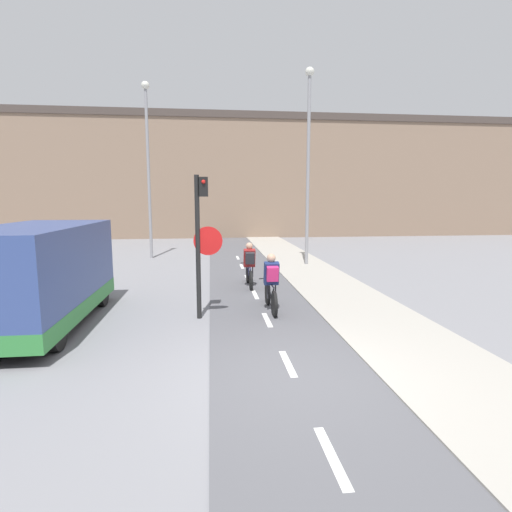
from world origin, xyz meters
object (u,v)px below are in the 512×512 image
traffic_light_pole (201,231)px  cyclist_near (271,284)px  van (38,277)px  street_lamp_far (148,155)px  cyclist_far (249,266)px  street_lamp_sidewalk (308,150)px

traffic_light_pole → cyclist_near: traffic_light_pole is taller
traffic_light_pole → van: bearing=-177.1°
van → street_lamp_far: bearing=84.7°
street_lamp_far → van: size_ratio=1.65×
traffic_light_pole → cyclist_far: bearing=66.2°
cyclist_far → cyclist_near: bearing=-84.6°
traffic_light_pole → cyclist_near: (1.70, 0.39, -1.36)m
van → traffic_light_pole: bearing=2.9°
traffic_light_pole → cyclist_far: traffic_light_pole is taller
street_lamp_sidewalk → street_lamp_far: bearing=157.4°
cyclist_far → van: 6.09m
cyclist_near → cyclist_far: (-0.27, 2.86, -0.01)m
street_lamp_sidewalk → cyclist_near: bearing=-110.5°
street_lamp_far → van: 11.03m
street_lamp_far → cyclist_far: (4.05, -6.90, -4.15)m
street_lamp_sidewalk → cyclist_near: size_ratio=4.56×
street_lamp_far → street_lamp_sidewalk: bearing=-22.6°
street_lamp_sidewalk → cyclist_far: size_ratio=4.69×
cyclist_near → traffic_light_pole: bearing=-167.1°
traffic_light_pole → cyclist_near: 2.21m
street_lamp_sidewalk → cyclist_far: (-2.85, -4.02, -4.13)m
street_lamp_sidewalk → cyclist_near: (-2.58, -6.88, -4.12)m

